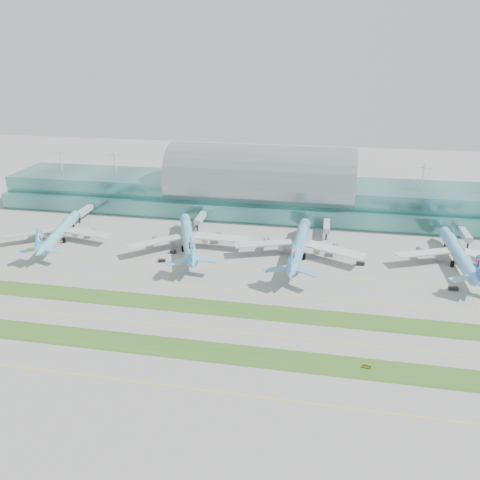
% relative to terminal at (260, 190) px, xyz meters
% --- Properties ---
extents(ground, '(700.00, 700.00, 0.00)m').
position_rel_terminal_xyz_m(ground, '(-0.01, -128.79, -14.23)').
color(ground, gray).
rests_on(ground, ground).
extents(terminal, '(340.00, 69.10, 36.00)m').
position_rel_terminal_xyz_m(terminal, '(0.00, 0.00, 0.00)').
color(terminal, '#3D7A75').
rests_on(terminal, ground).
extents(grass_strip_near, '(420.00, 12.00, 0.08)m').
position_rel_terminal_xyz_m(grass_strip_near, '(-0.01, -156.79, -14.19)').
color(grass_strip_near, '#2D591E').
rests_on(grass_strip_near, ground).
extents(grass_strip_far, '(420.00, 12.00, 0.08)m').
position_rel_terminal_xyz_m(grass_strip_far, '(-0.01, -126.79, -14.19)').
color(grass_strip_far, '#2D591E').
rests_on(grass_strip_far, ground).
extents(taxiline_a, '(420.00, 0.35, 0.01)m').
position_rel_terminal_xyz_m(taxiline_a, '(-0.01, -176.79, -14.22)').
color(taxiline_a, yellow).
rests_on(taxiline_a, ground).
extents(taxiline_b, '(420.00, 0.35, 0.01)m').
position_rel_terminal_xyz_m(taxiline_b, '(-0.01, -142.79, -14.22)').
color(taxiline_b, yellow).
rests_on(taxiline_b, ground).
extents(taxiline_c, '(420.00, 0.35, 0.01)m').
position_rel_terminal_xyz_m(taxiline_c, '(-0.01, -110.79, -14.22)').
color(taxiline_c, yellow).
rests_on(taxiline_c, ground).
extents(taxiline_d, '(420.00, 0.35, 0.01)m').
position_rel_terminal_xyz_m(taxiline_d, '(-0.01, -88.79, -14.22)').
color(taxiline_d, yellow).
rests_on(taxiline_d, ground).
extents(airliner_a, '(57.76, 66.39, 18.38)m').
position_rel_terminal_xyz_m(airliner_a, '(-102.83, -70.48, -8.56)').
color(airliner_a, '#5DB4CD').
rests_on(airliner_a, ground).
extents(airliner_b, '(61.98, 72.11, 20.52)m').
position_rel_terminal_xyz_m(airliner_b, '(-29.56, -68.11, -7.90)').
color(airliner_b, '#5FA3D1').
rests_on(airliner_b, ground).
extents(airliner_c, '(68.11, 77.35, 21.29)m').
position_rel_terminal_xyz_m(airliner_c, '(30.17, -67.55, -7.66)').
color(airliner_c, '#5D94CD').
rests_on(airliner_c, ground).
extents(airliner_d, '(63.35, 71.79, 19.78)m').
position_rel_terminal_xyz_m(airliner_d, '(108.84, -63.32, -8.12)').
color(airliner_d, '#6BB4ED').
rests_on(airliner_d, ground).
extents(gse_a, '(3.80, 2.85, 1.34)m').
position_rel_terminal_xyz_m(gse_a, '(-112.35, -85.37, -13.56)').
color(gse_a, gold).
rests_on(gse_a, ground).
extents(gse_b, '(3.33, 1.98, 1.46)m').
position_rel_terminal_xyz_m(gse_b, '(-106.47, -77.99, -13.50)').
color(gse_b, black).
rests_on(gse_b, ground).
extents(gse_c, '(3.30, 1.98, 1.68)m').
position_rel_terminal_xyz_m(gse_c, '(-35.44, -76.66, -13.39)').
color(gse_c, black).
rests_on(gse_c, ground).
extents(gse_d, '(3.95, 2.47, 1.50)m').
position_rel_terminal_xyz_m(gse_d, '(-37.81, -88.02, -13.48)').
color(gse_d, black).
rests_on(gse_d, ground).
extents(gse_e, '(3.89, 2.56, 1.45)m').
position_rel_terminal_xyz_m(gse_e, '(33.66, -86.85, -13.50)').
color(gse_e, orange).
rests_on(gse_e, ground).
extents(gse_f, '(4.12, 2.01, 1.70)m').
position_rel_terminal_xyz_m(gse_f, '(61.28, -73.83, -13.38)').
color(gse_f, black).
rests_on(gse_f, ground).
extents(gse_g, '(4.18, 1.86, 1.63)m').
position_rel_terminal_xyz_m(gse_g, '(100.96, -92.84, -13.41)').
color(gse_g, black).
rests_on(gse_g, ground).
extents(taxiway_sign_east, '(2.68, 0.83, 1.14)m').
position_rel_terminal_xyz_m(taxiway_sign_east, '(58.73, -156.30, -13.66)').
color(taxiway_sign_east, black).
rests_on(taxiway_sign_east, ground).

